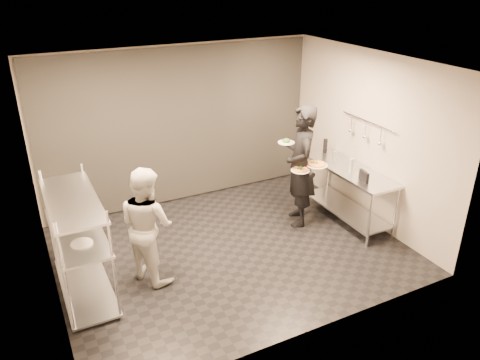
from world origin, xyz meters
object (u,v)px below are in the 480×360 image
pizza_plate_near (300,170)px  bottle_clear (335,156)px  pass_rack (79,241)px  pos_monitor (364,176)px  waiter (301,167)px  pizza_plate_far (317,164)px  bottle_green (351,166)px  chef (147,224)px  salad_plate (286,141)px  bottle_dark (325,146)px  prep_counter (348,185)px

pizza_plate_near → bottle_clear: bearing=18.9°
pass_rack → pos_monitor: 4.24m
waiter → pizza_plate_far: bearing=66.9°
pizza_plate_near → bottle_green: 0.86m
chef → pizza_plate_near: bearing=-110.7°
pass_rack → pizza_plate_near: (3.42, 0.10, 0.28)m
salad_plate → bottle_dark: 0.99m
bottle_clear → bottle_green: bearing=-98.4°
prep_counter → pizza_plate_near: pizza_plate_near is taller
prep_counter → salad_plate: size_ratio=6.52×
prep_counter → salad_plate: salad_plate is taller
pizza_plate_far → salad_plate: bearing=115.5°
pizza_plate_far → pass_rack: bearing=-178.4°
pizza_plate_far → bottle_green: 0.56m
pos_monitor → chef: bearing=-175.8°
chef → pizza_plate_far: size_ratio=4.74×
prep_counter → bottle_green: 0.44m
waiter → pizza_plate_far: size_ratio=5.86×
waiter → pizza_plate_near: 0.23m
pass_rack → pos_monitor: size_ratio=6.86×
pass_rack → prep_counter: size_ratio=0.89×
waiter → bottle_green: 0.80m
pos_monitor → bottle_dark: 1.29m
prep_counter → waiter: 0.91m
pizza_plate_far → chef: bearing=-176.5°
prep_counter → bottle_green: size_ratio=7.54×
pizza_plate_near → pos_monitor: 0.98m
waiter → bottle_dark: waiter is taller
waiter → pos_monitor: waiter is taller
pizza_plate_near → pass_rack: bearing=-178.4°
pass_rack → bottle_dark: (4.41, 0.80, 0.28)m
chef → pizza_plate_far: (2.85, 0.17, 0.26)m
bottle_clear → bottle_dark: 0.40m
pizza_plate_near → chef: bearing=-176.2°
chef → bottle_clear: chef is taller
pizza_plate_far → bottle_dark: 0.98m
waiter → pos_monitor: (0.66, -0.76, -0.00)m
salad_plate → bottle_dark: salad_plate is taller
salad_plate → bottle_green: 1.11m
pizza_plate_far → bottle_clear: pizza_plate_far is taller
bottle_dark → pos_monitor: bearing=-98.9°
prep_counter → bottle_dark: (0.08, 0.80, 0.42)m
pos_monitor → bottle_dark: size_ratio=0.93×
pos_monitor → bottle_clear: 0.89m
pos_monitor → bottle_dark: bottle_dark is taller
salad_plate → bottle_clear: (0.85, -0.22, -0.33)m
prep_counter → pizza_plate_near: size_ratio=6.06×
chef → pizza_plate_far: bearing=-111.0°
pos_monitor → bottle_green: (0.04, 0.36, 0.04)m
pizza_plate_near → waiter: bearing=54.7°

